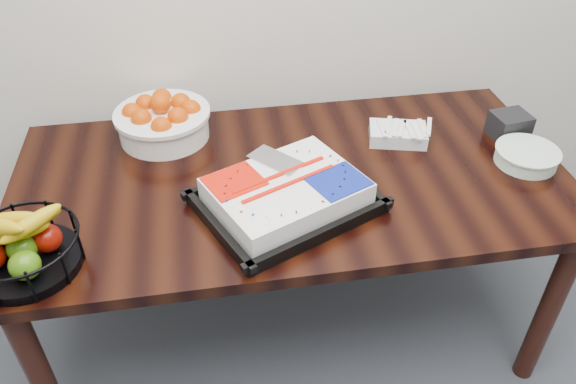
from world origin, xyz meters
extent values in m
cube|color=black|center=(0.00, 2.00, 0.73)|extent=(1.80, 0.90, 0.04)
cylinder|color=black|center=(-0.82, 1.63, 0.35)|extent=(0.07, 0.07, 0.71)
cylinder|color=black|center=(-0.82, 2.37, 0.35)|extent=(0.07, 0.07, 0.71)
cylinder|color=black|center=(0.82, 1.63, 0.35)|extent=(0.07, 0.07, 0.71)
cylinder|color=black|center=(0.82, 2.37, 0.35)|extent=(0.07, 0.07, 0.71)
cube|color=black|center=(-0.04, 1.84, 0.76)|extent=(0.60, 0.55, 0.02)
cube|color=white|center=(-0.04, 1.84, 0.81)|extent=(0.52, 0.46, 0.07)
cube|color=red|center=(-0.17, 1.93, 0.85)|extent=(0.20, 0.19, 0.00)
cube|color=navy|center=(0.08, 1.76, 0.85)|extent=(0.20, 0.19, 0.00)
cube|color=silver|center=(-0.01, 1.95, 0.85)|extent=(0.18, 0.18, 0.00)
cylinder|color=white|center=(-0.41, 2.30, 0.80)|extent=(0.31, 0.31, 0.10)
cylinder|color=white|center=(-0.41, 2.30, 0.85)|extent=(0.33, 0.33, 0.01)
cylinder|color=black|center=(-0.76, 1.71, 0.76)|extent=(0.28, 0.28, 0.03)
torus|color=black|center=(-0.76, 1.71, 0.85)|extent=(0.30, 0.30, 0.01)
cylinder|color=white|center=(0.78, 1.94, 0.77)|extent=(0.20, 0.20, 0.05)
cylinder|color=white|center=(0.78, 1.94, 0.80)|extent=(0.21, 0.21, 0.01)
cube|color=silver|center=(0.40, 2.14, 0.77)|extent=(0.22, 0.17, 0.05)
cube|color=black|center=(0.80, 2.10, 0.79)|extent=(0.14, 0.12, 0.09)
camera|label=1|loc=(-0.26, 0.55, 1.84)|focal=35.00mm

